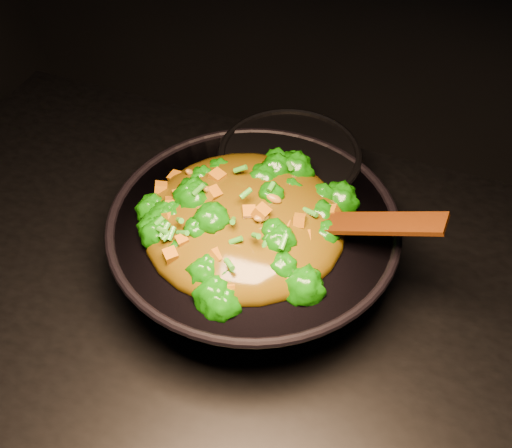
% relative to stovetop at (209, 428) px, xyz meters
% --- Properties ---
extents(stovetop, '(1.20, 0.90, 0.90)m').
position_rel_stovetop_xyz_m(stovetop, '(0.00, 0.00, 0.00)').
color(stovetop, black).
rests_on(stovetop, ground).
extents(wok, '(0.56, 0.56, 0.12)m').
position_rel_stovetop_xyz_m(wok, '(0.07, 0.08, 0.51)').
color(wok, black).
rests_on(wok, stovetop).
extents(stir_fry, '(0.32, 0.32, 0.10)m').
position_rel_stovetop_xyz_m(stir_fry, '(0.06, 0.07, 0.62)').
color(stir_fry, '#115B06').
rests_on(stir_fry, wok).
extents(spatula, '(0.25, 0.05, 0.11)m').
position_rel_stovetop_xyz_m(spatula, '(0.21, 0.09, 0.61)').
color(spatula, '#371705').
rests_on(spatula, wok).
extents(back_pot, '(0.25, 0.25, 0.13)m').
position_rel_stovetop_xyz_m(back_pot, '(0.07, 0.25, 0.51)').
color(back_pot, black).
rests_on(back_pot, stovetop).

